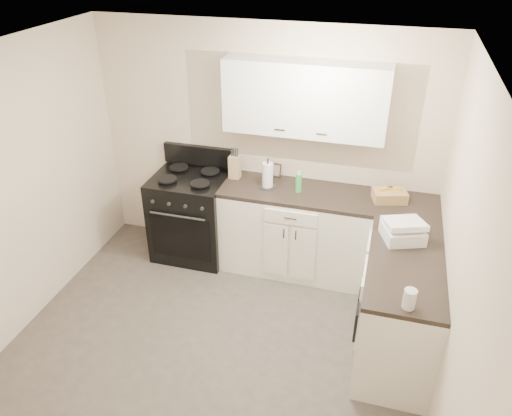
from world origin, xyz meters
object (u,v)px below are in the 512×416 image
(paper_towel, at_px, (268,175))
(wicker_basket, at_px, (390,196))
(stove, at_px, (192,217))
(countertop_grill, at_px, (403,233))
(knife_block, at_px, (235,167))

(paper_towel, bearing_deg, wicker_basket, 2.03)
(stove, distance_m, paper_towel, 1.04)
(countertop_grill, bearing_deg, knife_block, 136.28)
(paper_towel, relative_size, wicker_basket, 0.84)
(wicker_basket, distance_m, countertop_grill, 0.67)
(stove, xyz_separation_m, paper_towel, (0.84, 0.02, 0.61))
(paper_towel, bearing_deg, stove, -178.34)
(stove, bearing_deg, wicker_basket, 1.88)
(paper_towel, relative_size, countertop_grill, 0.82)
(paper_towel, bearing_deg, countertop_grill, -24.69)
(stove, distance_m, countertop_grill, 2.33)
(stove, distance_m, wicker_basket, 2.12)
(knife_block, bearing_deg, countertop_grill, -20.85)
(stove, xyz_separation_m, wicker_basket, (2.05, 0.07, 0.53))
(stove, height_order, paper_towel, paper_towel)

